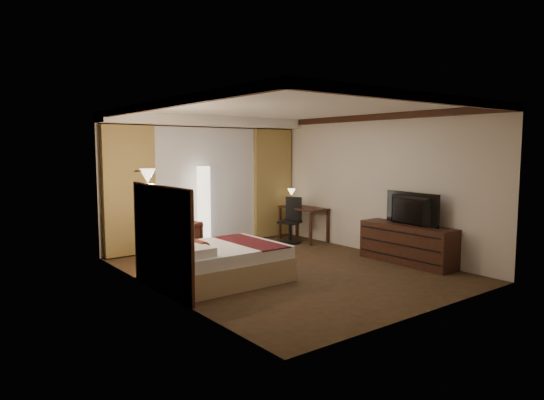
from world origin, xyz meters
TOP-DOWN VIEW (x-y plane):
  - floor at (0.00, 0.00)m, footprint 4.50×5.50m
  - ceiling at (0.00, 0.00)m, footprint 4.50×5.50m
  - back_wall at (0.00, 2.75)m, footprint 4.50×0.02m
  - left_wall at (-2.25, 0.00)m, footprint 0.02×5.50m
  - right_wall at (2.25, 0.00)m, footprint 0.02×5.50m
  - crown_molding at (0.00, 0.00)m, footprint 4.50×5.50m
  - soffit at (0.00, 2.50)m, footprint 4.50×0.50m
  - curtain_sheer at (0.00, 2.67)m, footprint 2.48×0.04m
  - curtain_left_drape at (-1.70, 2.61)m, footprint 1.00×0.14m
  - curtain_right_drape at (1.70, 2.61)m, footprint 1.00×0.14m
  - wall_sconce at (-2.09, 0.80)m, footprint 0.24×0.24m
  - bed at (-1.26, 0.08)m, footprint 1.86×1.45m
  - headboard at (-2.20, 0.08)m, footprint 0.12×1.75m
  - armchair at (-1.28, 1.66)m, footprint 1.02×1.04m
  - side_table at (-0.74, 2.04)m, footprint 0.53×0.53m
  - floor_lamp at (-0.24, 2.38)m, footprint 0.36×0.36m
  - desk at (1.95, 1.80)m, footprint 0.55×1.14m
  - desk_lamp at (1.95, 2.22)m, footprint 0.18×0.18m
  - office_chair at (1.51, 1.75)m, footprint 0.63×0.63m
  - dresser at (2.00, -0.96)m, footprint 0.50×1.79m
  - television at (1.97, -0.96)m, footprint 0.78×1.23m

SIDE VIEW (x-z plane):
  - floor at x=0.00m, z-range -0.01..0.01m
  - bed at x=-1.26m, z-range 0.00..0.55m
  - side_table at x=-0.74m, z-range 0.00..0.58m
  - dresser at x=2.00m, z-range 0.00..0.70m
  - desk at x=1.95m, z-range 0.00..0.75m
  - armchair at x=-1.28m, z-range 0.00..0.80m
  - office_chair at x=1.51m, z-range 0.00..1.00m
  - headboard at x=-2.20m, z-range 0.00..1.50m
  - floor_lamp at x=-0.24m, z-range 0.00..1.70m
  - desk_lamp at x=1.95m, z-range 0.75..1.09m
  - television at x=1.97m, z-range 0.96..1.11m
  - curtain_sheer at x=0.00m, z-range 0.02..2.48m
  - curtain_left_drape at x=-1.70m, z-range 0.02..2.48m
  - curtain_right_drape at x=1.70m, z-range 0.02..2.48m
  - back_wall at x=0.00m, z-range 0.00..2.70m
  - left_wall at x=-2.25m, z-range 0.00..2.70m
  - right_wall at x=2.25m, z-range 0.00..2.70m
  - wall_sconce at x=-2.09m, z-range 1.50..1.74m
  - soffit at x=0.00m, z-range 2.50..2.70m
  - crown_molding at x=0.00m, z-range 2.58..2.70m
  - ceiling at x=0.00m, z-range 2.70..2.71m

